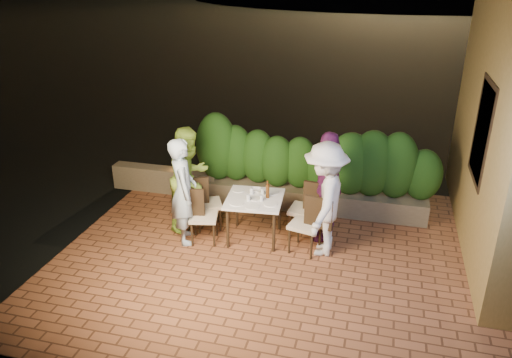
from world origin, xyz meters
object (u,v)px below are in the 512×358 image
(beer_bottle, at_px, (268,189))
(chair_left_front, at_px, (204,216))
(diner_purple, at_px, (327,186))
(chair_left_back, at_px, (208,203))
(parapet_lamp, at_px, (178,167))
(dining_table, at_px, (254,218))
(chair_right_back, at_px, (304,208))
(diner_green, at_px, (190,178))
(bowl, at_px, (256,190))
(diner_blue, at_px, (183,191))
(chair_right_front, at_px, (305,223))
(diner_white, at_px, (325,200))

(beer_bottle, xyz_separation_m, chair_left_front, (-0.99, -0.38, -0.42))
(beer_bottle, height_order, diner_purple, diner_purple)
(chair_left_back, relative_size, diner_purple, 0.51)
(beer_bottle, distance_m, chair_left_back, 1.16)
(beer_bottle, distance_m, parapet_lamp, 2.53)
(dining_table, xyz_separation_m, chair_right_back, (0.79, 0.30, 0.13))
(chair_left_back, height_order, diner_purple, diner_purple)
(beer_bottle, relative_size, diner_green, 0.17)
(bowl, height_order, diner_purple, diner_purple)
(dining_table, bearing_deg, chair_left_back, 169.81)
(bowl, relative_size, diner_blue, 0.10)
(dining_table, height_order, chair_right_back, chair_right_back)
(chair_right_back, bearing_deg, beer_bottle, 27.64)
(bowl, distance_m, diner_purple, 1.20)
(chair_right_front, xyz_separation_m, chair_right_back, (-0.10, 0.49, 0.01))
(chair_left_back, bearing_deg, bowl, -18.99)
(beer_bottle, height_order, diner_green, diner_green)
(bowl, distance_m, parapet_lamp, 2.20)
(bowl, xyz_separation_m, diner_white, (1.21, -0.40, 0.16))
(chair_right_front, relative_size, parapet_lamp, 7.14)
(beer_bottle, bearing_deg, diner_blue, -162.06)
(beer_bottle, bearing_deg, chair_left_back, 175.53)
(chair_left_front, distance_m, chair_right_back, 1.69)
(chair_right_front, bearing_deg, chair_left_back, 1.39)
(diner_purple, xyz_separation_m, parapet_lamp, (-3.09, 0.99, -0.37))
(chair_left_front, relative_size, diner_blue, 0.53)
(chair_left_front, height_order, chair_left_back, chair_left_back)
(beer_bottle, xyz_separation_m, diner_white, (0.96, -0.21, 0.03))
(parapet_lamp, bearing_deg, chair_right_back, -21.07)
(diner_blue, relative_size, diner_white, 0.97)
(beer_bottle, height_order, chair_left_back, beer_bottle)
(dining_table, distance_m, diner_purple, 1.33)
(beer_bottle, bearing_deg, dining_table, -160.18)
(chair_left_front, bearing_deg, bowl, 25.03)
(chair_left_back, bearing_deg, chair_right_back, -21.56)
(chair_left_back, xyz_separation_m, diner_green, (-0.30, -0.02, 0.43))
(parapet_lamp, bearing_deg, beer_bottle, -30.85)
(chair_left_front, bearing_deg, chair_right_back, 8.45)
(chair_left_front, height_order, chair_right_front, chair_right_front)
(chair_left_back, xyz_separation_m, parapet_lamp, (-1.07, 1.20, 0.09))
(diner_green, bearing_deg, chair_left_front, -121.59)
(diner_purple, distance_m, parapet_lamp, 3.27)
(parapet_lamp, bearing_deg, dining_table, -34.89)
(bowl, xyz_separation_m, chair_left_front, (-0.74, -0.58, -0.29))
(chair_left_back, relative_size, parapet_lamp, 6.87)
(bowl, relative_size, diner_white, 0.10)
(dining_table, relative_size, beer_bottle, 3.02)
(bowl, relative_size, chair_right_front, 0.18)
(chair_left_back, distance_m, diner_green, 0.53)
(beer_bottle, bearing_deg, diner_purple, 17.25)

